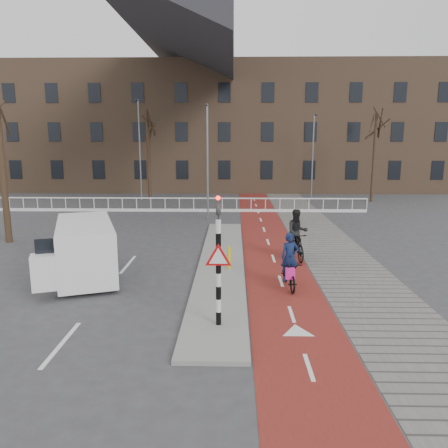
{
  "coord_description": "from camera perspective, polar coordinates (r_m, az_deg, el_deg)",
  "views": [
    {
      "loc": [
        -0.21,
        -13.02,
        5.06
      ],
      "look_at": [
        -0.61,
        5.0,
        1.5
      ],
      "focal_mm": 35.0,
      "sensor_mm": 36.0,
      "label": 1
    }
  ],
  "objects": [
    {
      "name": "tree_right",
      "position": [
        37.02,
        18.98,
        8.17
      ],
      "size": [
        0.21,
        0.21,
        7.01
      ],
      "primitive_type": "cylinder",
      "color": "#2F2014",
      "rests_on": "ground"
    },
    {
      "name": "tree_left",
      "position": [
        23.57,
        -26.99,
        6.64
      ],
      "size": [
        0.32,
        0.32,
        7.38
      ],
      "primitive_type": "cylinder",
      "color": "#2F2014",
      "rests_on": "ground"
    },
    {
      "name": "cyclist_far",
      "position": [
        18.58,
        9.48,
        -1.94
      ],
      "size": [
        1.02,
        2.08,
        2.14
      ],
      "rotation": [
        0.0,
        0.0,
        0.15
      ],
      "color": "black",
      "rests_on": "bike_lane"
    },
    {
      "name": "streetlight_right",
      "position": [
        38.26,
        11.51,
        8.65
      ],
      "size": [
        0.12,
        0.12,
        7.04
      ],
      "primitive_type": "cylinder",
      "color": "slate",
      "rests_on": "ground"
    },
    {
      "name": "bike_lane",
      "position": [
        23.63,
        5.4,
        -1.23
      ],
      "size": [
        2.5,
        60.0,
        0.01
      ],
      "primitive_type": "cube",
      "color": "maroon",
      "rests_on": "ground"
    },
    {
      "name": "sidewalk",
      "position": [
        24.0,
        12.09,
        -1.24
      ],
      "size": [
        3.0,
        60.0,
        0.01
      ],
      "primitive_type": "cube",
      "color": "slate",
      "rests_on": "ground"
    },
    {
      "name": "cyclist_near",
      "position": [
        15.13,
        8.55,
        -5.9
      ],
      "size": [
        0.79,
        1.87,
        1.91
      ],
      "rotation": [
        0.0,
        0.0,
        0.08
      ],
      "color": "black",
      "rests_on": "bike_lane"
    },
    {
      "name": "streetlight_near",
      "position": [
        27.09,
        -2.16,
        7.94
      ],
      "size": [
        0.12,
        0.12,
        7.07
      ],
      "primitive_type": "cylinder",
      "color": "slate",
      "rests_on": "ground"
    },
    {
      "name": "curb_island",
      "position": [
        17.75,
        -0.36,
        -5.19
      ],
      "size": [
        1.8,
        16.0,
        0.12
      ],
      "primitive_type": "cube",
      "color": "gray",
      "rests_on": "ground"
    },
    {
      "name": "bollard",
      "position": [
        16.77,
        0.68,
        -4.43
      ],
      "size": [
        0.12,
        0.12,
        0.86
      ],
      "primitive_type": "cylinder",
      "color": "yellow",
      "rests_on": "curb_island"
    },
    {
      "name": "van",
      "position": [
        16.86,
        -17.63,
        -3.05
      ],
      "size": [
        3.39,
        5.1,
        2.04
      ],
      "rotation": [
        0.0,
        0.0,
        0.35
      ],
      "color": "white",
      "rests_on": "ground"
    },
    {
      "name": "traffic_signal",
      "position": [
        11.43,
        -0.74,
        -4.42
      ],
      "size": [
        0.8,
        0.8,
        3.68
      ],
      "color": "black",
      "rests_on": "curb_island"
    },
    {
      "name": "ground",
      "position": [
        13.97,
        2.08,
        -10.07
      ],
      "size": [
        120.0,
        120.0,
        0.0
      ],
      "primitive_type": "plane",
      "color": "#38383A",
      "rests_on": "ground"
    },
    {
      "name": "streetlight_left",
      "position": [
        36.44,
        -10.92,
        9.36
      ],
      "size": [
        0.12,
        0.12,
        8.06
      ],
      "primitive_type": "cylinder",
      "color": "slate",
      "rests_on": "ground"
    },
    {
      "name": "townhouse_row",
      "position": [
        45.19,
        -2.33,
        14.66
      ],
      "size": [
        46.0,
        10.0,
        15.9
      ],
      "color": "#7F6047",
      "rests_on": "ground"
    },
    {
      "name": "tree_mid",
      "position": [
        37.02,
        -9.82,
        8.7
      ],
      "size": [
        0.29,
        0.29,
        7.14
      ],
      "primitive_type": "cylinder",
      "color": "#2F2014",
      "rests_on": "ground"
    },
    {
      "name": "railing",
      "position": [
        30.77,
        -7.7,
        2.19
      ],
      "size": [
        28.0,
        0.1,
        0.99
      ],
      "color": "silver",
      "rests_on": "ground"
    }
  ]
}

